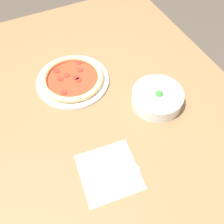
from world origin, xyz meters
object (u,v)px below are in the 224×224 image
(bowl, at_px, (157,97))
(knife, at_px, (110,179))
(pizza, at_px, (72,79))
(fork, at_px, (105,164))

(bowl, relative_size, knife, 1.02)
(bowl, distance_m, knife, 0.38)
(pizza, height_order, bowl, bowl)
(fork, bearing_deg, pizza, 90.22)
(bowl, height_order, knife, bowl)
(fork, height_order, knife, same)
(bowl, bearing_deg, pizza, -134.24)
(pizza, xyz_separation_m, bowl, (0.26, 0.27, 0.02))
(pizza, relative_size, fork, 1.68)
(bowl, height_order, fork, bowl)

